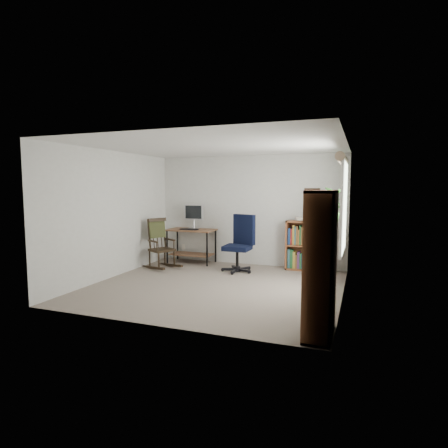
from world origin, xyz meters
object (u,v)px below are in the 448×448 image
at_px(desk, 192,246).
at_px(low_bookshelf, 310,246).
at_px(rocking_chair, 162,243).
at_px(tall_bookshelf, 320,264).
at_px(office_chair, 237,243).

height_order(desk, low_bookshelf, low_bookshelf).
distance_m(rocking_chair, tall_bookshelf, 4.36).
height_order(rocking_chair, tall_bookshelf, tall_bookshelf).
xyz_separation_m(desk, office_chair, (1.27, -0.51, 0.21)).
bearing_deg(desk, tall_bookshelf, -45.85).
bearing_deg(desk, rocking_chair, -114.39).
bearing_deg(rocking_chair, low_bookshelf, -43.56).
height_order(office_chair, low_bookshelf, office_chair).
height_order(desk, rocking_chair, rocking_chair).
distance_m(desk, low_bookshelf, 2.64).
bearing_deg(tall_bookshelf, office_chair, 124.74).
xyz_separation_m(rocking_chair, tall_bookshelf, (3.53, -2.54, 0.31)).
height_order(office_chair, rocking_chair, office_chair).
relative_size(desk, office_chair, 0.90).
distance_m(desk, office_chair, 1.38).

